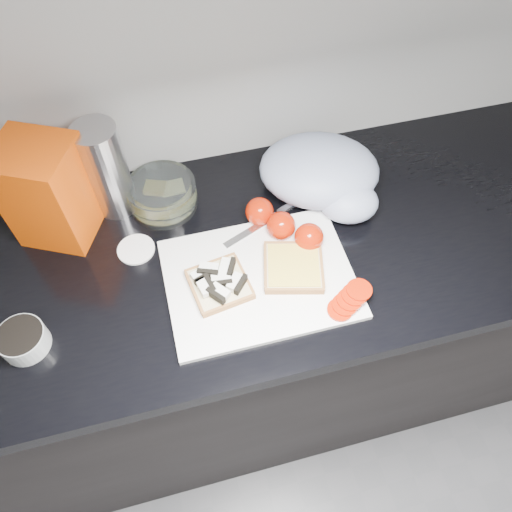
{
  "coord_description": "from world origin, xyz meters",
  "views": [
    {
      "loc": [
        -0.02,
        0.55,
        1.82
      ],
      "look_at": [
        0.13,
        1.13,
        0.95
      ],
      "focal_mm": 35.0,
      "sensor_mm": 36.0,
      "label": 1
    }
  ],
  "objects_px": {
    "cutting_board": "(259,279)",
    "steel_canister": "(106,170)",
    "glass_bowl": "(162,195)",
    "bread_bag": "(48,192)"
  },
  "relations": [
    {
      "from": "cutting_board",
      "to": "steel_canister",
      "type": "distance_m",
      "value": 0.42
    },
    {
      "from": "steel_canister",
      "to": "cutting_board",
      "type": "bearing_deg",
      "value": -46.79
    },
    {
      "from": "steel_canister",
      "to": "glass_bowl",
      "type": "bearing_deg",
      "value": -13.7
    },
    {
      "from": "cutting_board",
      "to": "bread_bag",
      "type": "bearing_deg",
      "value": 147.46
    },
    {
      "from": "cutting_board",
      "to": "glass_bowl",
      "type": "height_order",
      "value": "glass_bowl"
    },
    {
      "from": "glass_bowl",
      "to": "cutting_board",
      "type": "bearing_deg",
      "value": -58.03
    },
    {
      "from": "cutting_board",
      "to": "steel_canister",
      "type": "bearing_deg",
      "value": 133.21
    },
    {
      "from": "glass_bowl",
      "to": "steel_canister",
      "type": "distance_m",
      "value": 0.14
    },
    {
      "from": "glass_bowl",
      "to": "bread_bag",
      "type": "bearing_deg",
      "value": -177.13
    },
    {
      "from": "cutting_board",
      "to": "bread_bag",
      "type": "relative_size",
      "value": 1.65
    }
  ]
}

